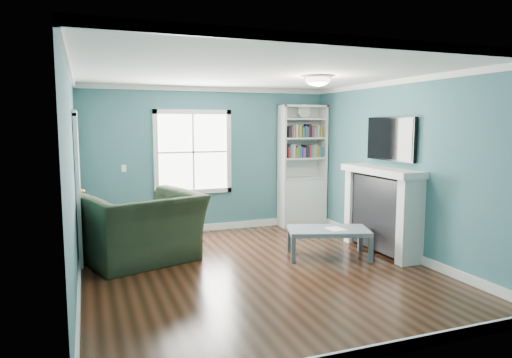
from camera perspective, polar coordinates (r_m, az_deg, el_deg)
name	(u,v)px	position (r m, az deg, el deg)	size (l,w,h in m)	color
floor	(258,271)	(6.21, 0.31, -11.39)	(5.00, 5.00, 0.00)	black
room_walls	(259,152)	(5.91, 0.32, 3.34)	(5.00, 5.00, 5.00)	#346972
trim	(259,179)	(5.94, 0.32, 0.01)	(4.50, 5.00, 2.60)	white
window	(193,152)	(8.21, -7.86, 3.35)	(1.40, 0.06, 1.50)	white
bookshelf	(302,178)	(8.78, 5.77, 0.16)	(0.90, 0.35, 2.31)	silver
fireplace	(382,211)	(7.20, 15.43, -3.86)	(0.44, 1.58, 1.30)	black
tv	(391,139)	(7.15, 16.49, 4.83)	(0.06, 1.10, 0.65)	black
door	(78,186)	(6.97, -21.38, -0.80)	(0.12, 0.98, 2.17)	silver
ceiling_fixture	(318,79)	(6.39, 7.74, 12.23)	(0.38, 0.38, 0.15)	white
light_switch	(124,168)	(8.05, -16.19, 1.29)	(0.08, 0.01, 0.12)	white
recliner	(141,216)	(6.66, -14.14, -4.50)	(1.50, 0.98, 1.31)	black
coffee_table	(329,232)	(6.82, 9.06, -6.61)	(1.30, 0.97, 0.42)	#4D575C
paper_sheet	(336,229)	(6.80, 9.93, -6.17)	(0.23, 0.29, 0.00)	white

